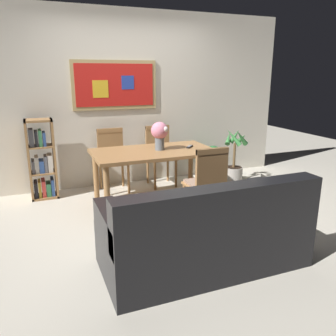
{
  "coord_description": "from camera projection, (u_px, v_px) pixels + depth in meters",
  "views": [
    {
      "loc": [
        -1.39,
        -3.58,
        1.69
      ],
      "look_at": [
        -0.0,
        -0.09,
        0.65
      ],
      "focal_mm": 36.66,
      "sensor_mm": 36.0,
      "label": 1
    }
  ],
  "objects": [
    {
      "name": "dining_chair_far_left",
      "position": [
        112.0,
        155.0,
        5.03
      ],
      "size": [
        0.4,
        0.41,
        0.91
      ],
      "color": "#9E7042",
      "rests_on": "ground_plane"
    },
    {
      "name": "potted_palm",
      "position": [
        234.0,
        164.0,
        5.47
      ],
      "size": [
        0.38,
        0.39,
        0.88
      ],
      "color": "#B2ADA3",
      "rests_on": "ground_plane"
    },
    {
      "name": "dining_chair_far_right",
      "position": [
        160.0,
        150.0,
        5.3
      ],
      "size": [
        0.4,
        0.41,
        0.91
      ],
      "color": "#9E7042",
      "rests_on": "ground_plane"
    },
    {
      "name": "potted_ivy",
      "position": [
        213.0,
        160.0,
        5.67
      ],
      "size": [
        0.32,
        0.32,
        0.56
      ],
      "color": "brown",
      "rests_on": "ground_plane"
    },
    {
      "name": "flower_vase",
      "position": [
        160.0,
        133.0,
        4.38
      ],
      "size": [
        0.23,
        0.22,
        0.36
      ],
      "color": "slate",
      "rests_on": "dining_table"
    },
    {
      "name": "ground_plane",
      "position": [
        165.0,
        218.0,
        4.15
      ],
      "size": [
        12.0,
        12.0,
        0.0
      ],
      "primitive_type": "plane",
      "color": "beige"
    },
    {
      "name": "dining_chair_near_right",
      "position": [
        207.0,
        179.0,
        3.87
      ],
      "size": [
        0.4,
        0.41,
        0.91
      ],
      "color": "#9E7042",
      "rests_on": "ground_plane"
    },
    {
      "name": "dining_table",
      "position": [
        154.0,
        157.0,
        4.43
      ],
      "size": [
        1.56,
        0.87,
        0.73
      ],
      "color": "#9E7042",
      "rests_on": "ground_plane"
    },
    {
      "name": "wall_back_with_painting",
      "position": [
        127.0,
        99.0,
        5.23
      ],
      "size": [
        5.2,
        0.14,
        2.6
      ],
      "color": "silver",
      "rests_on": "ground_plane"
    },
    {
      "name": "tv_remote",
      "position": [
        190.0,
        147.0,
        4.59
      ],
      "size": [
        0.14,
        0.14,
        0.02
      ],
      "color": "black",
      "rests_on": "dining_table"
    },
    {
      "name": "bookshelf",
      "position": [
        42.0,
        163.0,
        4.71
      ],
      "size": [
        0.36,
        0.28,
        1.1
      ],
      "color": "#9E7042",
      "rests_on": "ground_plane"
    },
    {
      "name": "leather_couch",
      "position": [
        206.0,
        235.0,
        3.03
      ],
      "size": [
        1.8,
        0.84,
        0.84
      ],
      "color": "black",
      "rests_on": "ground_plane"
    }
  ]
}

